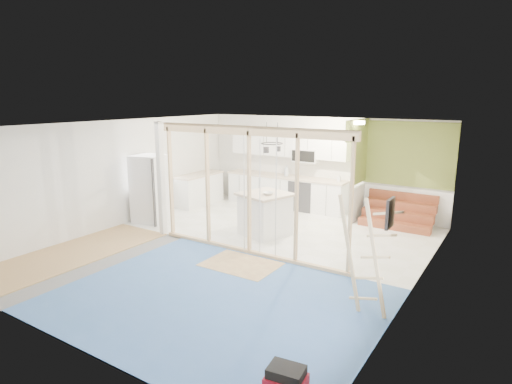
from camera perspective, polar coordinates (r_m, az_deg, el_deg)
The scene contains 16 objects.
room at distance 8.61m, azimuth -2.58°, elevation 0.27°, with size 7.01×8.01×2.61m.
floor_overlays at distance 8.98m, azimuth -1.89°, elevation -7.78°, with size 7.00×8.00×0.03m.
stud_frame at distance 8.69m, azimuth -3.91°, elevation 2.32°, with size 4.66×0.14×2.60m.
base_cabinets at distance 12.39m, azimuth 0.29°, elevation 0.15°, with size 4.45×2.24×0.93m.
upper_cabinets at distance 12.18m, azimuth 4.52°, elevation 6.35°, with size 3.60×0.41×0.85m.
green_partition at distance 11.12m, azimuth 17.27°, elevation 0.65°, with size 2.25×1.51×2.60m.
pot_rack at distance 10.23m, azimuth 2.08°, elevation 6.19°, with size 0.52×0.52×0.72m.
sheathing_panel at distance 5.39m, azimuth 16.01°, elevation -7.84°, with size 0.02×4.00×2.60m, color tan.
electrical_panel at distance 5.85m, azimuth 17.45°, elevation -2.72°, with size 0.04×0.30×0.40m, color #3C3C41.
ceiling_light at distance 10.48m, azimuth 13.43°, elevation 8.99°, with size 0.32×0.32×0.08m, color #FFEABF.
fridge at distance 11.09m, azimuth -13.96°, elevation 0.38°, with size 0.92×0.89×1.72m.
island at distance 9.81m, azimuth 1.22°, elevation -3.02°, with size 1.27×1.27×1.00m.
bowl at distance 9.53m, azimuth 1.63°, elevation -0.19°, with size 0.24×0.24×0.06m, color silver.
soap_bottle_a at distance 12.14m, azimuth 4.08°, elevation 2.89°, with size 0.13×0.13×0.34m, color #A7AFBA.
soap_bottle_b at distance 11.60m, azimuth 11.02°, elevation 1.85°, with size 0.08×0.08×0.18m, color white.
ladder at distance 6.40m, azimuth 14.40°, elevation -8.34°, with size 0.94×0.04×1.75m.
Camera 1 is at (4.84, -6.88, 3.14)m, focal length 30.00 mm.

